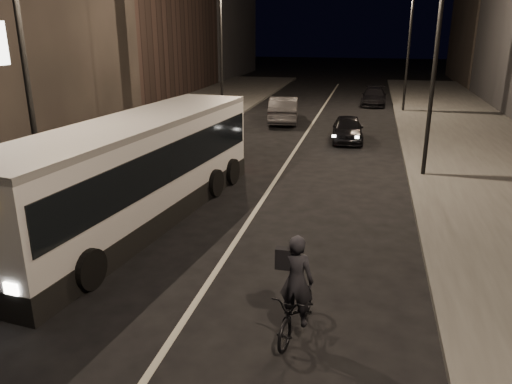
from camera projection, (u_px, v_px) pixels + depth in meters
The scene contains 12 objects.
ground at pixel (177, 331), 9.79m from camera, with size 180.00×180.00×0.00m, color black.
sidewalk_right at pixel (491, 167), 20.90m from camera, with size 7.00×70.00×0.16m, color #3D3C3A.
sidewalk_left at pixel (120, 146), 24.51m from camera, with size 7.00×70.00×0.16m, color #3D3C3A.
streetlight_right_mid at pixel (430, 36), 18.05m from camera, with size 1.20×0.44×8.12m.
streetlight_right_far at pixel (406, 31), 32.85m from camera, with size 1.20×0.44×8.12m.
streetlight_left_near at pixel (30, 40), 12.92m from camera, with size 1.20×0.44×8.12m.
streetlight_left_far at pixel (225, 32), 29.56m from camera, with size 1.20×0.44×8.12m.
city_bus at pixel (137, 167), 14.87m from camera, with size 3.78×11.73×3.11m.
cyclist_on_bicycle at pixel (297, 302), 9.45m from camera, with size 0.99×1.96×2.16m.
car_near at pixel (348, 129), 25.74m from camera, with size 1.53×3.80×1.30m, color black.
car_mid at pixel (284, 109), 30.76m from camera, with size 1.68×4.81×1.59m, color #39393B.
car_far at pixel (374, 97), 37.59m from camera, with size 1.77×4.36×1.26m, color black.
Camera 1 is at (3.40, -7.86, 5.70)m, focal length 35.00 mm.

